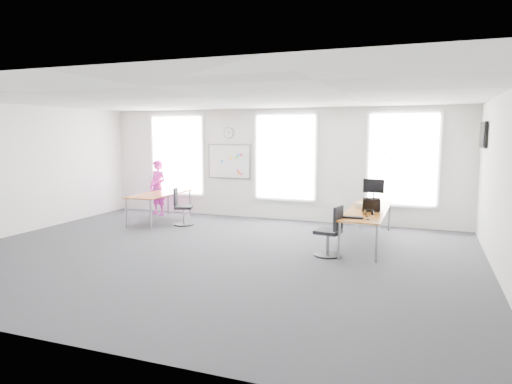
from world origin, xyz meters
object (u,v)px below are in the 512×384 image
at_px(person, 158,187).
at_px(monitor, 374,188).
at_px(desk_left, 160,196).
at_px(chair_left, 181,209).
at_px(desk_right, 368,212).
at_px(headphones, 368,212).
at_px(chair_right, 331,234).
at_px(keyboard, 353,218).

xyz_separation_m(person, monitor, (6.08, -0.31, 0.27)).
height_order(person, monitor, person).
bearing_deg(desk_left, person, 125.25).
bearing_deg(chair_left, monitor, -102.44).
xyz_separation_m(desk_right, headphones, (0.09, -0.64, 0.10)).
relative_size(desk_right, chair_left, 3.15).
relative_size(desk_right, desk_left, 1.44).
distance_m(chair_right, headphones, 0.97).
bearing_deg(keyboard, desk_left, 164.27).
height_order(chair_left, keyboard, chair_left).
bearing_deg(chair_right, person, -106.41).
relative_size(desk_right, headphones, 16.02).
bearing_deg(chair_left, headphones, -123.56).
bearing_deg(chair_left, person, 29.87).
xyz_separation_m(chair_left, keyboard, (4.55, -1.47, 0.32)).
height_order(chair_right, chair_left, chair_right).
bearing_deg(desk_right, keyboard, -97.67).
distance_m(desk_left, chair_left, 0.83).
relative_size(chair_left, keyboard, 2.34).
relative_size(person, keyboard, 3.87).
bearing_deg(person, chair_right, -10.56).
relative_size(keyboard, headphones, 2.17).
height_order(desk_left, headphones, headphones).
bearing_deg(desk_left, chair_right, -20.67).
height_order(chair_right, headphones, chair_right).
xyz_separation_m(desk_left, person, (-0.63, 0.89, 0.09)).
bearing_deg(chair_right, desk_right, 168.10).
distance_m(desk_left, keyboard, 5.57).
xyz_separation_m(desk_left, keyboard, (5.31, -1.67, 0.04)).
bearing_deg(keyboard, chair_right, -151.01).
xyz_separation_m(chair_left, headphones, (4.79, -0.99, 0.36)).
bearing_deg(headphones, chair_right, -126.25).
height_order(desk_right, desk_left, desk_left).
xyz_separation_m(desk_left, headphones, (5.55, -1.20, 0.08)).
bearing_deg(chair_right, chair_left, -101.75).
bearing_deg(chair_left, desk_right, -116.16).
bearing_deg(monitor, desk_right, -84.06).
height_order(desk_right, chair_left, chair_left).
bearing_deg(person, monitor, 12.78).
bearing_deg(keyboard, headphones, 65.21).
height_order(chair_left, headphones, chair_left).
height_order(person, keyboard, person).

